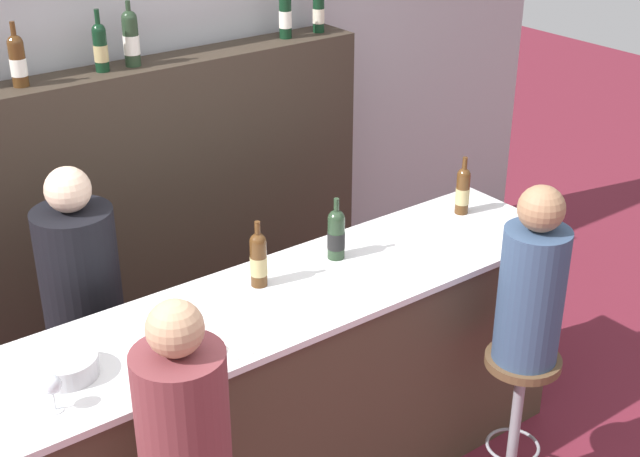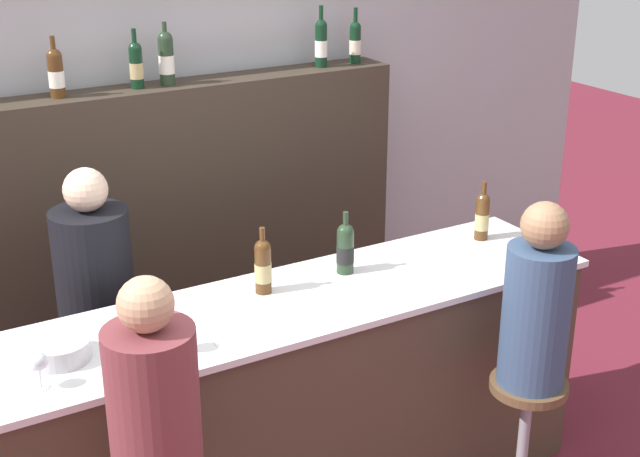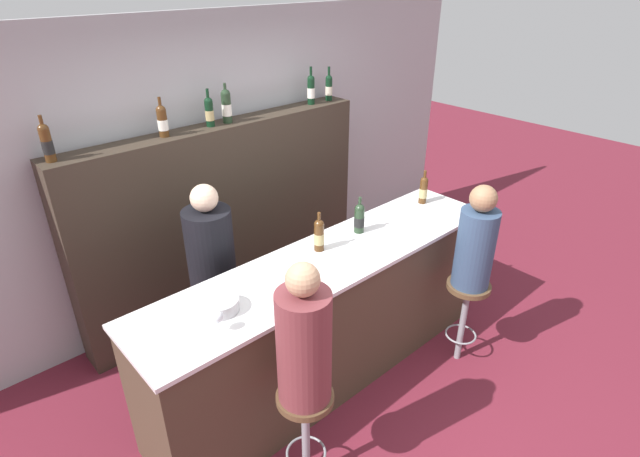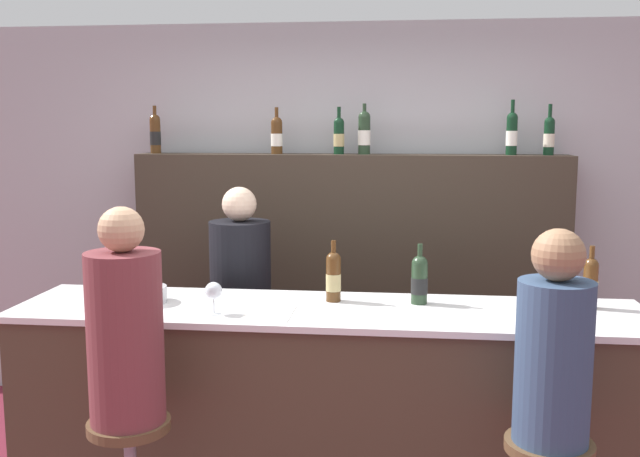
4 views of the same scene
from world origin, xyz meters
TOP-DOWN VIEW (x-y plane):
  - ground_plane at (0.00, 0.00)m, footprint 16.00×16.00m
  - wall_back at (0.00, 1.89)m, footprint 6.40×0.05m
  - bar_counter at (0.00, 0.31)m, footprint 2.96×0.67m
  - back_bar_cabinet at (0.00, 1.66)m, footprint 2.77×0.28m
  - wine_bottle_counter_0 at (0.01, 0.45)m, footprint 0.07×0.07m
  - wine_bottle_counter_1 at (0.43, 0.45)m, footprint 0.08×0.08m
  - wine_bottle_counter_2 at (1.22, 0.45)m, footprint 0.07×0.07m
  - wine_bottle_backbar_0 at (-1.29, 1.66)m, footprint 0.07×0.07m
  - wine_bottle_backbar_1 at (-0.48, 1.66)m, footprint 0.08×0.08m
  - wine_bottle_backbar_2 at (-0.07, 1.66)m, footprint 0.07×0.07m
  - wine_bottle_backbar_3 at (0.09, 1.66)m, footprint 0.08×0.08m
  - wine_bottle_backbar_4 at (1.01, 1.66)m, footprint 0.07×0.07m
  - wine_bottle_backbar_5 at (1.24, 1.66)m, footprint 0.07×0.07m
  - wine_glass_0 at (-1.01, 0.14)m, footprint 0.07×0.07m
  - wine_glass_1 at (-0.50, 0.14)m, footprint 0.08×0.08m
  - metal_bowl at (-0.90, 0.31)m, footprint 0.23×0.23m
  - tasting_menu at (-0.26, 0.17)m, footprint 0.21×0.30m
  - bar_stool_left at (-0.75, -0.28)m, footprint 0.34×0.34m
  - guest_seated_left at (-0.75, -0.28)m, footprint 0.30×0.30m
  - bar_stool_right at (0.91, -0.28)m, footprint 0.34×0.34m
  - guest_seated_right at (0.91, -0.28)m, footprint 0.28×0.28m
  - bartender at (-0.57, 0.98)m, footprint 0.35×0.35m

SIDE VIEW (x-z plane):
  - ground_plane at x=0.00m, z-range 0.00..0.00m
  - bar_counter at x=0.00m, z-range 0.00..1.08m
  - bar_stool_left at x=-0.75m, z-range 0.19..0.93m
  - bar_stool_right at x=0.91m, z-range 0.19..0.93m
  - bartender at x=-0.57m, z-range -0.06..1.52m
  - back_bar_cabinet at x=0.00m, z-range 0.00..1.74m
  - tasting_menu at x=-0.26m, z-range 1.08..1.08m
  - guest_seated_right at x=0.91m, z-range 0.69..1.51m
  - metal_bowl at x=-0.90m, z-range 1.08..1.15m
  - guest_seated_left at x=-0.75m, z-range 0.68..1.56m
  - wine_glass_0 at x=-1.01m, z-range 1.11..1.25m
  - wine_glass_1 at x=-0.50m, z-range 1.11..1.25m
  - wine_bottle_counter_1 at x=0.43m, z-range 1.05..1.34m
  - wine_bottle_counter_2 at x=1.22m, z-range 1.05..1.35m
  - wine_bottle_counter_0 at x=0.01m, z-range 1.05..1.35m
  - wall_back at x=0.00m, z-range 0.00..2.60m
  - wine_bottle_backbar_2 at x=-0.07m, z-range 1.71..2.01m
  - wine_bottle_backbar_1 at x=-0.48m, z-range 1.71..2.01m
  - wine_bottle_backbar_5 at x=1.24m, z-range 1.71..2.02m
  - wine_bottle_backbar_0 at x=-1.29m, z-range 1.72..2.03m
  - wine_bottle_backbar_4 at x=1.01m, z-range 1.71..2.05m
  - wine_bottle_backbar_3 at x=0.09m, z-range 1.72..2.04m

